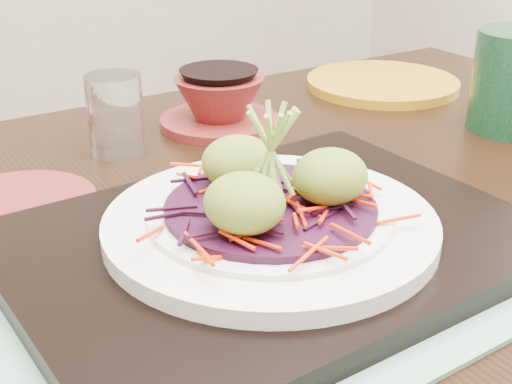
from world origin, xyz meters
TOP-DOWN VIEW (x-y plane):
  - dining_table at (-0.09, 0.06)m, footprint 1.34×0.94m
  - placemat at (-0.12, 0.01)m, footprint 0.50×0.40m
  - serving_tray at (-0.12, 0.01)m, footprint 0.43×0.33m
  - white_plate at (-0.12, 0.01)m, footprint 0.28×0.28m
  - cabbage_bed at (-0.12, 0.01)m, footprint 0.17×0.17m
  - carrot_julienne at (-0.12, 0.01)m, footprint 0.21×0.21m
  - guacamole_scoops at (-0.12, 0.01)m, footprint 0.15×0.13m
  - scallion_garnish at (-0.12, 0.01)m, footprint 0.06×0.06m
  - terracotta_side_plate at (-0.26, 0.22)m, footprint 0.18×0.18m
  - water_glass at (-0.11, 0.30)m, footprint 0.06×0.06m
  - terracotta_bowl_set at (0.03, 0.31)m, footprint 0.17×0.17m
  - yellow_plate at (0.32, 0.31)m, footprint 0.29×0.29m

SIDE VIEW (x-z plane):
  - dining_table at x=-0.09m, z-range 0.30..1.10m
  - placemat at x=-0.12m, z-range 0.80..0.81m
  - terracotta_side_plate at x=-0.26m, z-range 0.80..0.81m
  - yellow_plate at x=0.32m, z-range 0.80..0.82m
  - serving_tray at x=-0.12m, z-range 0.81..0.83m
  - terracotta_bowl_set at x=0.03m, z-range 0.80..0.86m
  - white_plate at x=-0.12m, z-range 0.83..0.85m
  - water_glass at x=-0.11m, z-range 0.80..0.89m
  - cabbage_bed at x=-0.12m, z-range 0.85..0.85m
  - carrot_julienne at x=-0.12m, z-range 0.85..0.87m
  - guacamole_scoops at x=-0.12m, z-range 0.85..0.90m
  - scallion_garnish at x=-0.12m, z-range 0.85..0.94m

